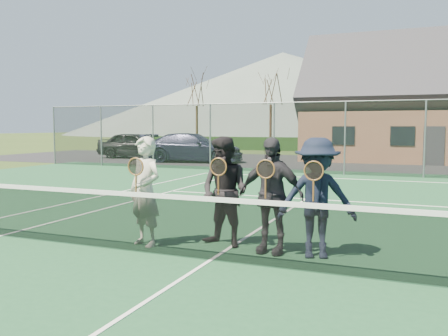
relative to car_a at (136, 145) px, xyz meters
The scene contains 19 objects.
ground 13.67m from the car_a, ahead, with size 220.00×220.00×0.00m, color #2E4217.
court_surface 23.52m from the car_a, 54.59° to the right, with size 30.00×30.00×0.02m, color #1C4C2B.
tarmac_carpark 9.69m from the car_a, ahead, with size 40.00×12.00×0.01m, color black.
hedge_row 18.72m from the car_a, 43.31° to the left, with size 40.00×1.20×1.10m, color black.
hill_west 77.13m from the car_a, 98.53° to the left, with size 110.00×110.00×18.00m, color #526258.
car_a is the anchor object (origin of this frame).
car_b 3.44m from the car_a, ahead, with size 1.44×4.13×1.36m, color gray.
car_c 5.07m from the car_a, 18.94° to the right, with size 2.26×5.57×1.62m, color #1B1E37.
court_markings 23.52m from the car_a, 54.59° to the right, with size 11.03×23.83×0.01m.
tennis_net 23.51m from the car_a, 54.59° to the right, with size 11.68×0.08×1.10m.
perimeter_fence 14.77m from the car_a, 22.56° to the right, with size 30.07×0.07×3.02m.
clubhouse 18.55m from the car_a, 15.36° to the left, with size 15.60×8.20×7.70m.
tree_a 14.90m from the car_a, 99.75° to the left, with size 3.20×3.20×7.77m.
tree_b 15.42m from the car_a, 71.54° to the left, with size 3.20×3.20×7.77m.
tree_c 21.45m from the car_a, 41.54° to the left, with size 3.20×3.20×7.77m.
player_a 22.39m from the car_a, 56.80° to the right, with size 0.76×0.62×1.80m.
player_b 22.72m from the car_a, 53.58° to the right, with size 1.02×0.88×1.80m.
player_c 23.29m from the car_a, 52.13° to the right, with size 1.08×0.54×1.80m.
player_d 23.74m from the car_a, 50.77° to the right, with size 1.30×0.97×1.80m.
Camera 1 is at (2.76, -6.22, 1.98)m, focal length 38.00 mm.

